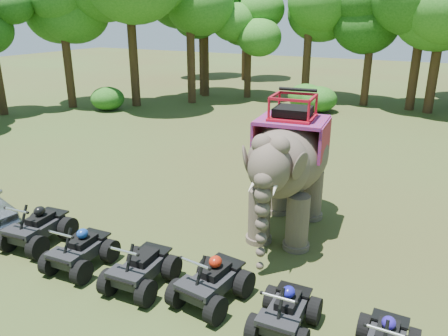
% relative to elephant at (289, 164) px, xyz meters
% --- Properties ---
extents(ground, '(110.00, 110.00, 0.00)m').
position_rel_elephant_xyz_m(ground, '(-1.68, -2.00, -2.05)').
color(ground, '#47381E').
rests_on(ground, ground).
extents(elephant, '(2.65, 5.07, 4.09)m').
position_rel_elephant_xyz_m(elephant, '(0.00, 0.00, 0.00)').
color(elephant, '#4C3F37').
rests_on(elephant, ground).
extents(atv_0, '(1.49, 1.92, 1.33)m').
position_rel_elephant_xyz_m(atv_0, '(-5.76, -4.11, -1.38)').
color(atv_0, black).
rests_on(atv_0, ground).
extents(atv_1, '(1.33, 1.75, 1.24)m').
position_rel_elephant_xyz_m(atv_1, '(-3.86, -4.42, -1.43)').
color(atv_1, black).
rests_on(atv_1, ground).
extents(atv_2, '(1.35, 1.78, 1.27)m').
position_rel_elephant_xyz_m(atv_2, '(-2.00, -4.36, -1.41)').
color(atv_2, black).
rests_on(atv_2, ground).
extents(atv_3, '(1.46, 1.87, 1.29)m').
position_rel_elephant_xyz_m(atv_3, '(-0.27, -4.07, -1.40)').
color(atv_3, black).
rests_on(atv_3, ground).
extents(atv_4, '(1.23, 1.64, 1.18)m').
position_rel_elephant_xyz_m(atv_4, '(1.54, -4.25, -1.46)').
color(atv_4, black).
rests_on(atv_4, ground).
extents(tree_0, '(5.35, 5.35, 7.65)m').
position_rel_elephant_xyz_m(tree_0, '(-1.68, 20.17, 1.78)').
color(tree_0, '#195114').
rests_on(tree_0, ground).
extents(tree_1, '(6.86, 6.86, 9.81)m').
position_rel_elephant_xyz_m(tree_1, '(2.48, 19.56, 2.86)').
color(tree_1, '#195114').
rests_on(tree_1, ground).
extents(tree_25, '(5.63, 5.63, 8.04)m').
position_rel_elephant_xyz_m(tree_25, '(-19.19, 10.10, 1.97)').
color(tree_25, '#195114').
rests_on(tree_25, ground).
extents(tree_26, '(6.83, 6.83, 9.76)m').
position_rel_elephant_xyz_m(tree_26, '(-15.67, 12.59, 2.84)').
color(tree_26, '#195114').
rests_on(tree_26, ground).
extents(tree_27, '(6.28, 6.28, 8.97)m').
position_rel_elephant_xyz_m(tree_27, '(-12.83, 15.34, 2.44)').
color(tree_27, '#195114').
rests_on(tree_27, ground).
extents(tree_28, '(4.80, 4.80, 6.86)m').
position_rel_elephant_xyz_m(tree_28, '(-10.20, 19.13, 1.39)').
color(tree_28, '#195114').
rests_on(tree_28, ground).
extents(tree_29, '(6.10, 6.10, 8.71)m').
position_rel_elephant_xyz_m(tree_29, '(-5.92, 19.94, 2.31)').
color(tree_29, '#195114').
rests_on(tree_29, ground).
extents(tree_33, '(5.57, 5.57, 7.96)m').
position_rel_elephant_xyz_m(tree_33, '(-13.82, 18.64, 1.94)').
color(tree_33, '#195114').
rests_on(tree_33, ground).
extents(tree_35, '(6.06, 6.06, 8.66)m').
position_rel_elephant_xyz_m(tree_35, '(-14.41, 27.50, 2.29)').
color(tree_35, '#195114').
rests_on(tree_35, ground).
extents(tree_36, '(6.51, 6.51, 9.30)m').
position_rel_elephant_xyz_m(tree_36, '(1.33, 20.02, 2.60)').
color(tree_36, '#195114').
rests_on(tree_36, ground).
extents(tree_37, '(5.99, 5.99, 8.56)m').
position_rel_elephant_xyz_m(tree_37, '(-18.73, 26.99, 2.24)').
color(tree_37, '#195114').
rests_on(tree_37, ground).
extents(tree_39, '(6.62, 6.62, 9.45)m').
position_rel_elephant_xyz_m(tree_39, '(-13.36, 18.20, 2.68)').
color(tree_39, '#195114').
rests_on(tree_39, ground).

